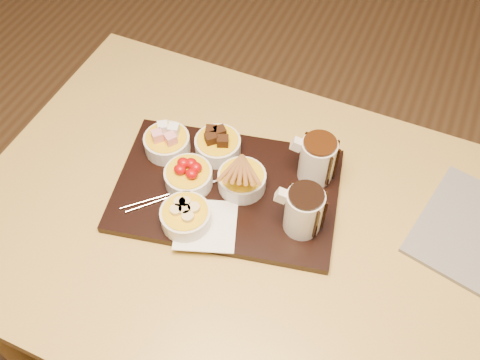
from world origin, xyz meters
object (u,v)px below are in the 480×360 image
at_px(dining_table, 258,249).
at_px(pitcher_dark_chocolate, 304,211).
at_px(pitcher_milk_chocolate, 317,160).
at_px(bowl_strawberries, 189,177).
at_px(serving_board, 227,190).

height_order(dining_table, pitcher_dark_chocolate, pitcher_dark_chocolate).
bearing_deg(pitcher_milk_chocolate, bowl_strawberries, -163.61).
bearing_deg(pitcher_milk_chocolate, serving_board, -158.20).
relative_size(dining_table, bowl_strawberries, 12.00).
height_order(dining_table, bowl_strawberries, bowl_strawberries).
xyz_separation_m(dining_table, bowl_strawberries, (-0.17, 0.03, 0.14)).
height_order(dining_table, pitcher_milk_chocolate, pitcher_milk_chocolate).
relative_size(dining_table, pitcher_milk_chocolate, 11.86).
bearing_deg(dining_table, pitcher_milk_chocolate, 67.62).
bearing_deg(pitcher_dark_chocolate, pitcher_milk_chocolate, 85.60).
distance_m(bowl_strawberries, pitcher_milk_chocolate, 0.27).
relative_size(bowl_strawberries, pitcher_dark_chocolate, 0.99).
bearing_deg(serving_board, pitcher_milk_chocolate, 21.80).
height_order(serving_board, pitcher_milk_chocolate, pitcher_milk_chocolate).
distance_m(dining_table, pitcher_milk_chocolate, 0.23).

